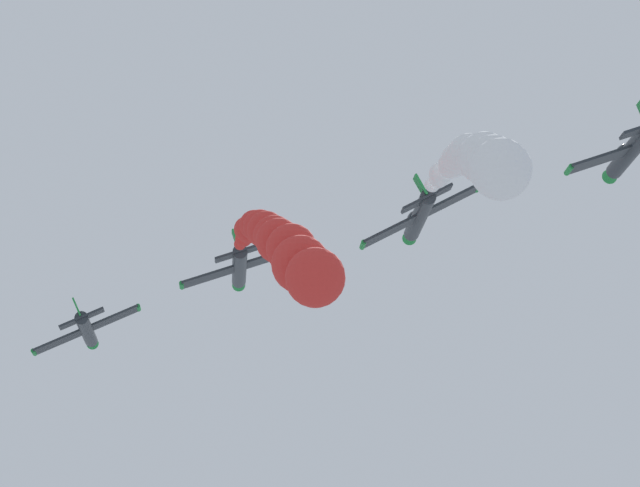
% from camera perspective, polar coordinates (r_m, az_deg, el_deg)
% --- Properties ---
extents(airplane_left_inner, '(8.83, 10.35, 4.34)m').
position_cam_1_polar(airplane_left_inner, '(120.26, -9.24, -3.40)').
color(airplane_left_inner, '#23282D').
extents(airplane_right_inner, '(9.16, 10.35, 3.51)m').
position_cam_1_polar(airplane_right_inner, '(109.33, -3.22, -0.95)').
color(airplane_right_inner, '#23282D').
extents(smoke_trail_right_inner, '(5.96, 26.62, 10.72)m').
position_cam_1_polar(smoke_trail_right_inner, '(83.17, -1.44, -0.22)').
color(smoke_trail_right_inner, red).
extents(airplane_left_outer, '(8.61, 10.35, 4.81)m').
position_cam_1_polar(airplane_left_outer, '(100.44, 3.94, 1.08)').
color(airplane_left_outer, '#23282D').
extents(smoke_trail_left_outer, '(3.14, 23.39, 8.18)m').
position_cam_1_polar(smoke_trail_left_outer, '(77.47, 6.35, 3.23)').
color(smoke_trail_left_outer, white).
extents(airplane_right_outer, '(9.13, 10.35, 3.55)m').
position_cam_1_polar(airplane_right_outer, '(95.00, 12.25, 3.67)').
color(airplane_right_outer, '#23282D').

